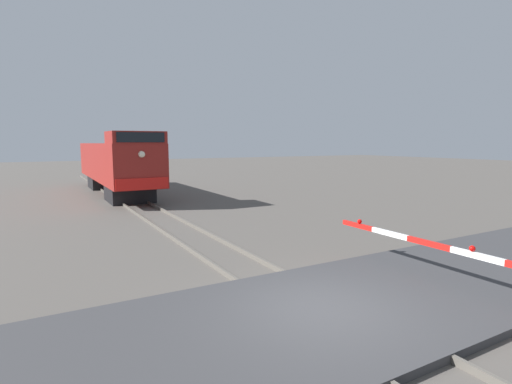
{
  "coord_description": "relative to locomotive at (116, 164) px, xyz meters",
  "views": [
    {
      "loc": [
        -5.12,
        -6.17,
        3.63
      ],
      "look_at": [
        1.04,
        4.7,
        2.06
      ],
      "focal_mm": 27.65,
      "sensor_mm": 36.0,
      "label": 1
    }
  ],
  "objects": [
    {
      "name": "locomotive",
      "position": [
        0.0,
        0.0,
        0.0
      ],
      "size": [
        2.98,
        15.57,
        4.24
      ],
      "color": "black",
      "rests_on": "ground_plane"
    },
    {
      "name": "rail_track_right",
      "position": [
        0.72,
        -22.78,
        -2.07
      ],
      "size": [
        0.08,
        80.0,
        0.15
      ],
      "primitive_type": "cube",
      "color": "#59544C",
      "rests_on": "ground_plane"
    },
    {
      "name": "road_surface",
      "position": [
        0.0,
        -22.78,
        -2.06
      ],
      "size": [
        36.0,
        4.92,
        0.17
      ],
      "primitive_type": "cube",
      "color": "#38383A",
      "rests_on": "ground_plane"
    },
    {
      "name": "rail_track_left",
      "position": [
        -0.72,
        -22.78,
        -2.07
      ],
      "size": [
        0.08,
        80.0,
        0.15
      ],
      "primitive_type": "cube",
      "color": "#59544C",
      "rests_on": "ground_plane"
    },
    {
      "name": "ground_plane",
      "position": [
        0.0,
        -22.78,
        -2.15
      ],
      "size": [
        160.0,
        160.0,
        0.0
      ],
      "primitive_type": "plane",
      "color": "#514C47"
    }
  ]
}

